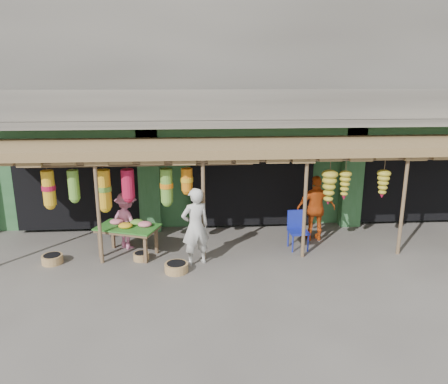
{
  "coord_description": "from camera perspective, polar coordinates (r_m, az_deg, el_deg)",
  "views": [
    {
      "loc": [
        -1.75,
        -10.29,
        4.5
      ],
      "look_at": [
        -0.91,
        1.0,
        1.42
      ],
      "focal_mm": 35.0,
      "sensor_mm": 36.0,
      "label": 1
    }
  ],
  "objects": [
    {
      "name": "flower_table",
      "position": [
        11.31,
        -12.33,
        -4.6
      ],
      "size": [
        1.73,
        1.36,
        0.91
      ],
      "rotation": [
        0.0,
        0.0,
        -0.36
      ],
      "color": "brown",
      "rests_on": "ground"
    },
    {
      "name": "building",
      "position": [
        15.3,
        2.37,
        10.98
      ],
      "size": [
        16.4,
        6.8,
        7.0
      ],
      "color": "gray",
      "rests_on": "ground"
    },
    {
      "name": "awning",
      "position": [
        11.37,
        3.94,
        5.47
      ],
      "size": [
        14.0,
        2.7,
        2.79
      ],
      "color": "brown",
      "rests_on": "ground"
    },
    {
      "name": "person_shopper",
      "position": [
        11.77,
        -12.6,
        -3.67
      ],
      "size": [
        1.12,
        1.06,
        1.52
      ],
      "primitive_type": "imported",
      "rotation": [
        0.0,
        0.0,
        2.45
      ],
      "color": "pink",
      "rests_on": "ground"
    },
    {
      "name": "basket_right",
      "position": [
        11.19,
        -10.76,
        -8.26
      ],
      "size": [
        0.42,
        0.42,
        0.18
      ],
      "primitive_type": "cylinder",
      "rotation": [
        0.0,
        0.0,
        -0.05
      ],
      "color": "olive",
      "rests_on": "ground"
    },
    {
      "name": "person_front",
      "position": [
        10.49,
        -3.76,
        -4.54
      ],
      "size": [
        0.82,
        0.68,
        1.91
      ],
      "primitive_type": "imported",
      "rotation": [
        0.0,
        0.0,
        3.51
      ],
      "color": "beige",
      "rests_on": "ground"
    },
    {
      "name": "basket_left",
      "position": [
        11.59,
        -21.51,
        -8.17
      ],
      "size": [
        0.56,
        0.56,
        0.21
      ],
      "primitive_type": "cylinder",
      "rotation": [
        0.0,
        0.0,
        -0.12
      ],
      "color": "brown",
      "rests_on": "ground"
    },
    {
      "name": "ground",
      "position": [
        11.37,
        5.0,
        -8.15
      ],
      "size": [
        80.0,
        80.0,
        0.0
      ],
      "primitive_type": "plane",
      "color": "#514C47",
      "rests_on": "ground"
    },
    {
      "name": "basket_mid",
      "position": [
        10.42,
        -6.24,
        -9.79
      ],
      "size": [
        0.63,
        0.63,
        0.21
      ],
      "primitive_type": "cylinder",
      "rotation": [
        0.0,
        0.0,
        -0.14
      ],
      "color": "olive",
      "rests_on": "ground"
    },
    {
      "name": "person_vendor",
      "position": [
        12.26,
        11.93,
        -2.11
      ],
      "size": [
        1.07,
        0.45,
        1.83
      ],
      "primitive_type": "imported",
      "rotation": [
        0.0,
        0.0,
        3.14
      ],
      "color": "#C14912",
      "rests_on": "ground"
    },
    {
      "name": "blue_chair",
      "position": [
        11.72,
        9.56,
        -4.6
      ],
      "size": [
        0.52,
        0.53,
        1.01
      ],
      "rotation": [
        0.0,
        0.0,
        0.08
      ],
      "color": "navy",
      "rests_on": "ground"
    }
  ]
}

